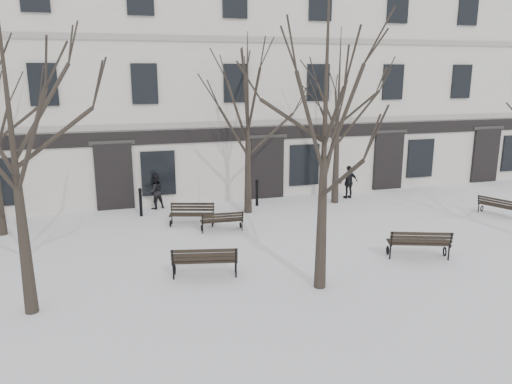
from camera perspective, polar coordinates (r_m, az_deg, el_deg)
name	(u,v)px	position (r m, az deg, el deg)	size (l,w,h in m)	color
ground	(239,266)	(15.80, -1.98, -8.41)	(100.00, 100.00, 0.00)	white
building	(175,79)	(27.38, -9.19, 12.63)	(40.40, 10.20, 11.40)	silver
tree_1	(8,102)	(12.88, -26.50, 9.19)	(5.88, 5.88, 8.40)	black
tree_2	(326,91)	(13.18, 8.00, 11.38)	(6.09, 6.09, 8.70)	black
tree_5	(248,103)	(20.73, -0.97, 10.16)	(5.23, 5.23, 7.47)	black
tree_6	(339,96)	(22.67, 9.43, 10.79)	(5.45, 5.45, 7.78)	black
bench_1	(205,260)	(14.87, -5.88, -7.74)	(2.02, 1.09, 0.97)	black
bench_2	(419,243)	(17.04, 18.13, -5.52)	(2.06, 1.33, 0.99)	black
bench_3	(192,214)	(19.80, -7.33, -2.45)	(1.82, 1.10, 0.87)	black
bench_4	(222,220)	(18.92, -3.91, -3.26)	(1.62, 0.66, 0.80)	black
bench_5	(498,206)	(23.24, 25.92, -1.42)	(1.16, 1.67, 0.80)	black
bollard_a	(141,201)	(21.35, -13.05, -1.02)	(0.16, 0.16, 1.21)	black
bollard_b	(257,192)	(22.42, 0.10, 0.03)	(0.16, 0.16, 1.21)	black
pedestrian_b	(156,208)	(22.55, -11.36, -1.86)	(0.77, 0.60, 1.58)	black
pedestrian_c	(348,198)	(24.29, 10.49, -0.70)	(0.93, 0.39, 1.58)	black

